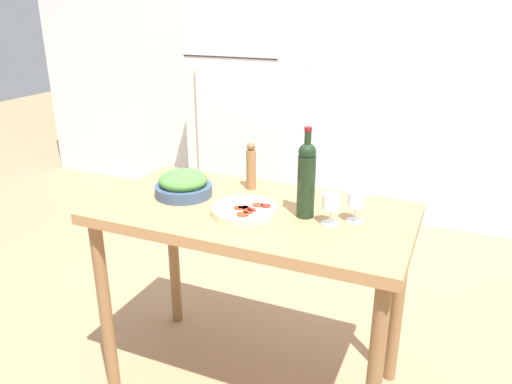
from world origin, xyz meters
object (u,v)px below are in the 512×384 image
at_px(wine_glass_near, 331,204).
at_px(homemade_pizza, 245,210).
at_px(wine_bottle, 306,178).
at_px(pepper_mill, 251,167).
at_px(refrigerator, 248,106).
at_px(salad_bowl, 183,185).
at_px(wine_glass_far, 356,202).

distance_m(wine_glass_near, homemade_pizza, 0.35).
relative_size(wine_bottle, pepper_mill, 1.66).
xyz_separation_m(refrigerator, salad_bowl, (0.50, -1.81, 0.02)).
bearing_deg(wine_glass_far, wine_bottle, -172.00).
distance_m(wine_bottle, salad_bowl, 0.57).
xyz_separation_m(refrigerator, wine_bottle, (1.06, -1.81, 0.13)).
distance_m(wine_glass_near, pepper_mill, 0.49).
xyz_separation_m(wine_glass_near, wine_glass_far, (0.08, 0.06, 0.00)).
xyz_separation_m(salad_bowl, homemade_pizza, (0.33, -0.08, -0.03)).
height_order(refrigerator, salad_bowl, refrigerator).
xyz_separation_m(wine_bottle, wine_glass_near, (0.11, -0.03, -0.08)).
bearing_deg(wine_glass_far, refrigerator, 125.07).
bearing_deg(wine_bottle, salad_bowl, 179.39).
bearing_deg(wine_bottle, pepper_mill, 148.06).
height_order(wine_glass_near, pepper_mill, pepper_mill).
bearing_deg(salad_bowl, homemade_pizza, -13.52).
bearing_deg(homemade_pizza, wine_glass_near, 6.76).
relative_size(wine_glass_near, pepper_mill, 0.55).
xyz_separation_m(wine_glass_far, homemade_pizza, (-0.42, -0.10, -0.07)).
xyz_separation_m(wine_glass_near, pepper_mill, (-0.43, 0.23, 0.02)).
height_order(wine_bottle, salad_bowl, wine_bottle).
xyz_separation_m(refrigerator, pepper_mill, (0.74, -1.61, 0.08)).
bearing_deg(pepper_mill, wine_glass_near, -28.37).
bearing_deg(wine_bottle, wine_glass_near, -16.60).
bearing_deg(wine_glass_near, refrigerator, 122.43).
relative_size(wine_glass_near, homemade_pizza, 0.45).
bearing_deg(wine_bottle, wine_glass_far, 8.00).
bearing_deg(pepper_mill, wine_glass_far, -18.65).
xyz_separation_m(wine_bottle, homemade_pizza, (-0.23, -0.07, -0.14)).
bearing_deg(salad_bowl, wine_glass_near, -3.33).
xyz_separation_m(wine_bottle, salad_bowl, (-0.56, 0.01, -0.11)).
height_order(wine_glass_far, salad_bowl, wine_glass_far).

